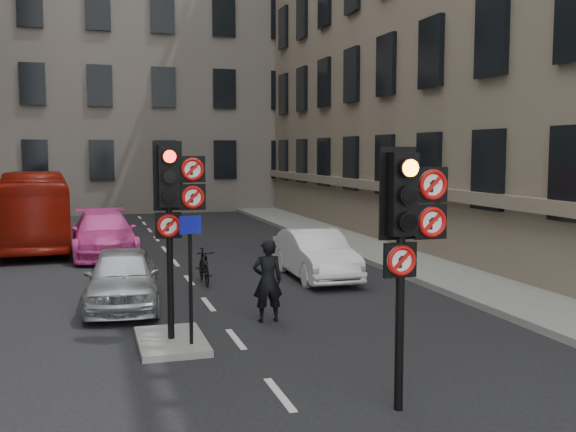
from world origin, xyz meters
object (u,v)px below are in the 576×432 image
signal_near (407,222)px  info_sign (190,262)px  car_white (316,254)px  motorcycle (204,266)px  signal_far (174,197)px  bus_red (35,209)px  motorcyclist (268,281)px  car_silver (123,278)px  car_pink (104,234)px

signal_near → info_sign: bearing=124.1°
car_white → motorcycle: (-3.08, 0.13, -0.20)m
signal_near → signal_far: bearing=123.0°
signal_far → bus_red: 15.03m
car_white → motorcyclist: bearing=-120.1°
signal_near → signal_far: 4.77m
car_silver → car_white: car_silver is taller
car_pink → info_sign: size_ratio=2.22×
info_sign → car_pink: bearing=84.5°
car_white → info_sign: bearing=-126.1°
signal_near → car_silver: 8.27m
car_white → car_pink: size_ratio=0.80×
car_white → car_silver: bearing=-158.7°
car_pink → car_white: bearing=-47.8°
bus_red → motorcyclist: (5.41, -13.47, -0.51)m
motorcycle → motorcyclist: 4.39m
bus_red → motorcycle: bus_red is taller
signal_far → car_silver: (-0.77, 3.30, -2.03)m
motorcycle → info_sign: size_ratio=0.69×
motorcycle → car_pink: bearing=114.1°
car_white → car_pink: car_pink is taller
signal_far → motorcycle: bearing=75.3°
car_silver → motorcyclist: motorcyclist is taller
car_silver → car_white: 5.65m
info_sign → motorcycle: bearing=66.9°
car_pink → motorcyclist: (3.02, -10.01, 0.12)m
car_pink → signal_near: bearing=-78.0°
car_white → car_pink: (-5.51, 5.80, 0.07)m
motorcyclist → bus_red: bearing=-66.3°
signal_far → motorcyclist: size_ratio=2.08×
signal_near → car_silver: (-3.37, 7.30, -1.91)m
signal_far → bus_red: bearing=103.1°
signal_far → motorcycle: size_ratio=2.29×
bus_red → car_white: bearing=-52.3°
car_white → motorcycle: bearing=178.1°
signal_near → signal_far: (-2.60, 4.00, 0.12)m
car_white → signal_far: bearing=-129.9°
motorcyclist → car_silver: bearing=-36.3°
signal_far → car_silver: size_ratio=0.91×
motorcyclist → motorcycle: bearing=-80.3°
car_silver → motorcycle: 3.07m
signal_near → car_white: (1.91, 9.31, -1.92)m
car_silver → info_sign: (0.98, -3.78, 0.92)m
car_white → info_sign: 7.27m
info_sign → motorcyclist: bearing=29.7°
signal_far → info_sign: (0.21, -0.47, -1.11)m
car_silver → bus_red: (-2.62, 11.28, 0.69)m
car_pink → motorcyclist: 10.45m
car_pink → motorcyclist: size_ratio=2.95×
car_white → motorcyclist: motorcyclist is taller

